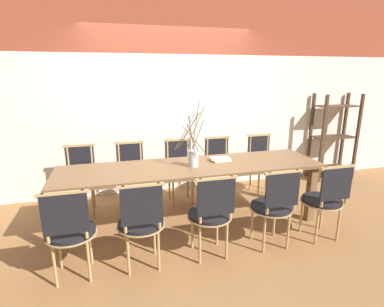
# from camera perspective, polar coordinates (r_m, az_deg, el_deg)

# --- Properties ---
(ground_plane) EXTENTS (16.00, 16.00, 0.00)m
(ground_plane) POSITION_cam_1_polar(r_m,az_deg,el_deg) (3.89, -0.00, -13.11)
(ground_plane) COLOR olive
(wall_rear) EXTENTS (12.00, 0.06, 3.20)m
(wall_rear) POSITION_cam_1_polar(r_m,az_deg,el_deg) (4.69, -4.19, 12.10)
(wall_rear) COLOR silver
(wall_rear) RESTS_ON ground_plane
(dining_table) EXTENTS (3.17, 0.81, 0.76)m
(dining_table) POSITION_cam_1_polar(r_m,az_deg,el_deg) (3.63, -0.00, -3.68)
(dining_table) COLOR brown
(dining_table) RESTS_ON ground_plane
(chair_near_leftend) EXTENTS (0.46, 0.46, 0.91)m
(chair_near_leftend) POSITION_cam_1_polar(r_m,az_deg,el_deg) (2.94, -22.26, -13.24)
(chair_near_leftend) COLOR black
(chair_near_leftend) RESTS_ON ground_plane
(chair_near_left) EXTENTS (0.46, 0.46, 0.91)m
(chair_near_left) POSITION_cam_1_polar(r_m,az_deg,el_deg) (2.92, -9.65, -12.49)
(chair_near_left) COLOR black
(chair_near_left) RESTS_ON ground_plane
(chair_near_center) EXTENTS (0.46, 0.46, 0.91)m
(chair_near_center) POSITION_cam_1_polar(r_m,az_deg,el_deg) (3.05, 3.62, -11.06)
(chair_near_center) COLOR black
(chair_near_center) RESTS_ON ground_plane
(chair_near_right) EXTENTS (0.46, 0.46, 0.91)m
(chair_near_right) POSITION_cam_1_polar(r_m,az_deg,el_deg) (3.32, 15.30, -9.30)
(chair_near_right) COLOR black
(chair_near_right) RESTS_ON ground_plane
(chair_near_rightend) EXTENTS (0.46, 0.46, 0.91)m
(chair_near_rightend) POSITION_cam_1_polar(r_m,az_deg,el_deg) (3.67, 24.02, -7.72)
(chair_near_rightend) COLOR black
(chair_near_rightend) RESTS_ON ground_plane
(chair_far_leftend) EXTENTS (0.46, 0.46, 0.91)m
(chair_far_leftend) POSITION_cam_1_polar(r_m,az_deg,el_deg) (4.28, -20.44, -4.15)
(chair_far_leftend) COLOR black
(chair_far_leftend) RESTS_ON ground_plane
(chair_far_left) EXTENTS (0.46, 0.46, 0.91)m
(chair_far_left) POSITION_cam_1_polar(r_m,az_deg,el_deg) (4.27, -11.49, -3.56)
(chair_far_left) COLOR black
(chair_far_left) RESTS_ON ground_plane
(chair_far_center) EXTENTS (0.46, 0.46, 0.91)m
(chair_far_center) POSITION_cam_1_polar(r_m,az_deg,el_deg) (4.36, -2.35, -2.86)
(chair_far_center) COLOR black
(chair_far_center) RESTS_ON ground_plane
(chair_far_right) EXTENTS (0.46, 0.46, 0.91)m
(chair_far_right) POSITION_cam_1_polar(r_m,az_deg,el_deg) (4.52, 5.24, -2.23)
(chair_far_right) COLOR black
(chair_far_right) RESTS_ON ground_plane
(chair_far_rightend) EXTENTS (0.46, 0.46, 0.91)m
(chair_far_rightend) POSITION_cam_1_polar(r_m,az_deg,el_deg) (4.81, 13.20, -1.52)
(chair_far_rightend) COLOR black
(chair_far_rightend) RESTS_ON ground_plane
(vase_centerpiece) EXTENTS (0.36, 0.36, 0.78)m
(vase_centerpiece) POSITION_cam_1_polar(r_m,az_deg,el_deg) (3.53, 0.21, -0.49)
(vase_centerpiece) COLOR silver
(vase_centerpiece) RESTS_ON dining_table
(book_stack) EXTENTS (0.26, 0.17, 0.04)m
(book_stack) POSITION_cam_1_polar(r_m,az_deg,el_deg) (3.81, 5.45, -1.08)
(book_stack) COLOR beige
(book_stack) RESTS_ON dining_table
(shelving_rack) EXTENTS (0.75, 0.37, 1.50)m
(shelving_rack) POSITION_cam_1_polar(r_m,az_deg,el_deg) (5.85, 25.33, 2.83)
(shelving_rack) COLOR #422D1E
(shelving_rack) RESTS_ON ground_plane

